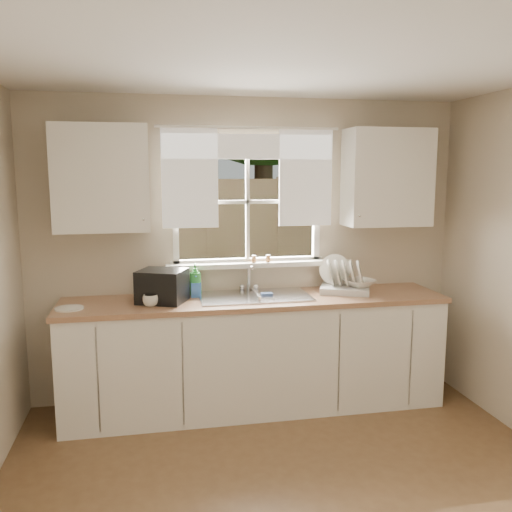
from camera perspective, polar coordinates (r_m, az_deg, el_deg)
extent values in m
cube|color=beige|center=(4.70, -0.83, -7.51)|extent=(3.60, 0.02, 1.15)
cube|color=beige|center=(4.53, -0.88, 14.26)|extent=(3.60, 0.02, 0.35)
cube|color=beige|center=(4.46, -16.28, 5.31)|extent=(1.20, 0.02, 1.00)
cube|color=beige|center=(4.87, 13.23, 5.70)|extent=(1.20, 0.02, 1.00)
cube|color=silver|center=(2.63, 7.50, 21.96)|extent=(3.60, 4.00, 0.02)
cube|color=white|center=(4.59, -0.89, -0.53)|extent=(1.30, 0.06, 0.05)
cube|color=white|center=(4.53, -0.92, 12.04)|extent=(1.30, 0.06, 0.05)
cube|color=white|center=(4.47, -8.54, 5.57)|extent=(0.05, 0.06, 1.05)
cube|color=white|center=(4.68, 6.38, 5.76)|extent=(0.05, 0.06, 1.05)
cube|color=white|center=(4.53, -0.91, 5.71)|extent=(0.03, 0.04, 1.00)
cube|color=white|center=(4.53, -0.91, 5.71)|extent=(1.20, 0.04, 0.03)
cube|color=white|center=(4.53, -0.76, -0.90)|extent=(1.38, 0.14, 0.04)
cylinder|color=white|center=(4.46, -0.74, 13.37)|extent=(1.50, 0.02, 0.02)
cube|color=silver|center=(4.40, -6.98, 8.16)|extent=(0.45, 0.02, 0.80)
cube|color=silver|center=(4.57, 5.24, 8.21)|extent=(0.45, 0.02, 0.80)
cube|color=silver|center=(4.46, -0.76, 11.44)|extent=(1.40, 0.02, 0.20)
cube|color=white|center=(4.44, -0.08, -10.39)|extent=(3.00, 0.62, 0.87)
cube|color=#A07250|center=(4.31, -0.08, -4.67)|extent=(3.04, 0.65, 0.04)
cube|color=white|center=(4.27, -15.93, 7.87)|extent=(0.70, 0.33, 0.80)
cube|color=white|center=(4.69, 13.64, 8.02)|extent=(0.70, 0.33, 0.80)
cube|color=beige|center=(4.80, 9.58, -1.08)|extent=(0.08, 0.01, 0.12)
cylinder|color=brown|center=(4.54, 1.28, -0.26)|extent=(0.04, 0.04, 0.06)
cylinder|color=brown|center=(4.51, -0.21, -0.30)|extent=(0.04, 0.04, 0.06)
cube|color=#335421|center=(9.66, -6.14, -2.63)|extent=(20.00, 10.00, 0.02)
cube|color=#947552|center=(7.54, -4.92, 1.23)|extent=(8.00, 0.10, 1.80)
cube|color=maroon|center=(10.97, -13.21, 4.47)|extent=(3.00, 3.00, 2.20)
cube|color=black|center=(10.95, -13.45, 11.00)|extent=(3.20, 3.20, 0.30)
cylinder|color=#423021|center=(10.67, 0.80, 7.27)|extent=(0.36, 0.36, 3.20)
sphere|color=#214716|center=(10.87, 0.83, 20.02)|extent=(4.00, 4.00, 4.00)
sphere|color=#214716|center=(12.26, -6.13, 21.08)|extent=(3.20, 3.20, 3.20)
cube|color=#B7B7BC|center=(4.36, -0.15, -5.35)|extent=(0.84, 0.46, 0.18)
cube|color=#B7B7BC|center=(4.34, -0.15, -4.26)|extent=(0.88, 0.50, 0.01)
cube|color=#B7B7BC|center=(4.34, -0.15, -4.58)|extent=(0.02, 0.41, 0.14)
cylinder|color=silver|center=(4.55, -0.75, -2.27)|extent=(0.03, 0.03, 0.22)
cylinder|color=silver|center=(4.46, -0.57, -1.08)|extent=(0.02, 0.18, 0.02)
sphere|color=silver|center=(4.56, -1.49, -3.28)|extent=(0.05, 0.05, 0.05)
sphere|color=silver|center=(4.58, -0.01, -3.22)|extent=(0.05, 0.05, 0.05)
cube|color=silver|center=(4.55, 9.35, -3.47)|extent=(0.48, 0.43, 0.05)
cylinder|color=white|center=(4.62, 8.29, -1.42)|extent=(0.27, 0.17, 0.25)
cylinder|color=white|center=(4.53, 7.87, -1.74)|extent=(0.15, 0.23, 0.22)
cylinder|color=white|center=(4.53, 8.63, -1.76)|extent=(0.15, 0.23, 0.22)
cylinder|color=white|center=(4.52, 9.39, -1.79)|extent=(0.15, 0.23, 0.22)
cylinder|color=white|center=(4.52, 10.15, -1.81)|extent=(0.15, 0.23, 0.22)
cylinder|color=white|center=(4.52, 10.91, -1.83)|extent=(0.15, 0.23, 0.22)
imported|color=silver|center=(4.54, 10.82, -2.80)|extent=(0.32, 0.32, 0.06)
imported|color=green|center=(4.36, -6.40, -2.52)|extent=(0.11, 0.11, 0.27)
imported|color=#3672CD|center=(4.35, -6.36, -3.15)|extent=(0.08, 0.08, 0.18)
imported|color=#F2EDC7|center=(4.35, -10.57, -3.20)|extent=(0.16, 0.16, 0.18)
cylinder|color=white|center=(4.19, -19.07, -5.22)|extent=(0.21, 0.21, 0.01)
imported|color=silver|center=(4.10, -11.05, -4.62)|extent=(0.13, 0.13, 0.09)
cube|color=black|center=(4.21, -9.84, -3.13)|extent=(0.43, 0.40, 0.25)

